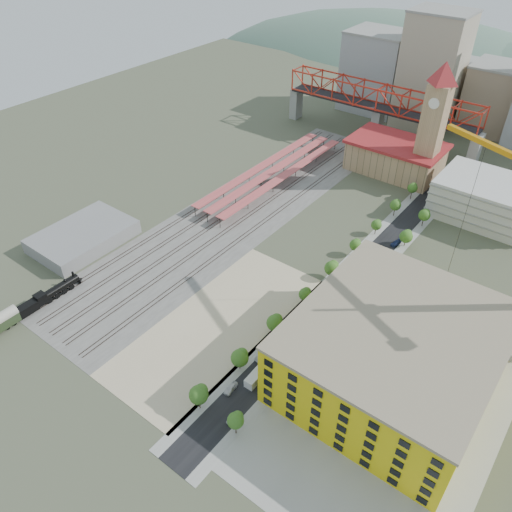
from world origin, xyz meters
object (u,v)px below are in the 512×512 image
Objects in this scene: clock_tower at (435,114)px; locomotive at (51,294)px; car_0 at (231,388)px; site_trailer_d at (327,303)px; construction_building at (394,353)px; site_trailer_b at (288,343)px; site_trailer_a at (259,374)px; site_trailer_c at (319,310)px.

clock_tower reaches higher than locomotive.
car_0 is at bearing -87.74° from clock_tower.
locomotive is 81.01m from site_trailer_d.
site_trailer_b is at bearing -166.03° from construction_building.
construction_building is 11.59× the size of car_0.
site_trailer_b reaches higher than site_trailer_a.
construction_building is at bearing -10.88° from site_trailer_d.
clock_tower is at bearing 110.30° from site_trailer_b.
construction_building reaches higher than site_trailer_c.
site_trailer_d is (-26.00, 13.26, -8.05)m from construction_building.
car_0 is at bearing -80.28° from site_trailer_c.
site_trailer_c is (66.00, 42.87, -0.63)m from locomotive.
clock_tower is at bearing 91.89° from site_trailer_a.
locomotive is at bearing -113.45° from clock_tower.
construction_building reaches higher than site_trailer_d.
site_trailer_c is at bearing -73.86° from site_trailer_d.
site_trailer_c is (0.00, 15.62, -0.03)m from site_trailer_b.
site_trailer_d is (0.00, 4.11, -0.04)m from site_trailer_c.
construction_building is 98.26m from locomotive.
site_trailer_a is at bearing -74.00° from site_trailer_b.
clock_tower reaches higher than car_0.
site_trailer_a is at bearing 63.29° from car_0.
site_trailer_a is 2.14× the size of car_0.
clock_tower is at bearing 111.41° from site_trailer_d.
site_trailer_c is 35.94m from car_0.
locomotive is at bearing -178.17° from car_0.
construction_building is 28.71m from site_trailer_c.
construction_building reaches higher than site_trailer_a.
site_trailer_b is (8.00, -106.46, -27.28)m from clock_tower.
site_trailer_c is 2.33× the size of car_0.
site_trailer_b is at bearing 22.43° from locomotive.
construction_building is 4.88× the size of site_trailer_b.
locomotive is 67.56m from site_trailer_a.
site_trailer_d is at bearing 35.44° from locomotive.
site_trailer_c is (8.00, -90.85, -27.30)m from clock_tower.
construction_building is at bearing 29.97° from site_trailer_b.
site_trailer_b is (0.00, 12.83, 0.14)m from site_trailer_a.
car_0 is (-3.00, -39.92, -0.61)m from site_trailer_d.
site_trailer_a reaches higher than car_0.
clock_tower is 129.80m from car_0.
site_trailer_d reaches higher than site_trailer_a.
locomotive is 2.13× the size of site_trailer_c.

